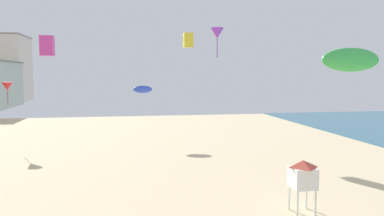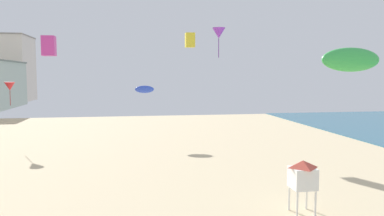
{
  "view_description": "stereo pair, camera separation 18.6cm",
  "coord_description": "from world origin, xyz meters",
  "views": [
    {
      "loc": [
        1.24,
        -0.72,
        6.59
      ],
      "look_at": [
        4.63,
        18.71,
        4.85
      ],
      "focal_mm": 35.47,
      "sensor_mm": 36.0,
      "label": 1
    },
    {
      "loc": [
        1.43,
        -0.75,
        6.59
      ],
      "look_at": [
        4.63,
        18.71,
        4.85
      ],
      "focal_mm": 35.47,
      "sensor_mm": 36.0,
      "label": 2
    }
  ],
  "objects": [
    {
      "name": "lifeguard_stand",
      "position": [
        9.48,
        15.78,
        1.84
      ],
      "size": [
        1.1,
        1.1,
        2.55
      ],
      "rotation": [
        0.0,
        0.0,
        0.01
      ],
      "color": "white",
      "rests_on": "ground"
    },
    {
      "name": "kite_red_delta",
      "position": [
        -9.92,
        37.97,
        5.47
      ],
      "size": [
        0.99,
        0.99,
        2.25
      ],
      "color": "red"
    },
    {
      "name": "kite_blue_parafoil",
      "position": [
        2.94,
        38.41,
        5.09
      ],
      "size": [
        1.95,
        0.54,
        0.76
      ],
      "color": "blue"
    },
    {
      "name": "kite_yellow_box",
      "position": [
        7.59,
        37.92,
        10.11
      ],
      "size": [
        0.93,
        0.93,
        1.46
      ],
      "color": "yellow"
    },
    {
      "name": "kite_magenta_box",
      "position": [
        -4.68,
        30.2,
        8.8
      ],
      "size": [
        0.97,
        0.97,
        1.53
      ],
      "color": "#DB3D9E"
    },
    {
      "name": "kite_purple_delta",
      "position": [
        9.39,
        32.81,
        10.3
      ],
      "size": [
        1.17,
        1.17,
        2.66
      ],
      "color": "purple"
    },
    {
      "name": "kite_green_parafoil",
      "position": [
        11.12,
        14.78,
        7.25
      ],
      "size": [
        2.75,
        0.76,
        1.07
      ],
      "color": "green"
    }
  ]
}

